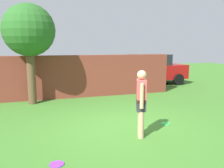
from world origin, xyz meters
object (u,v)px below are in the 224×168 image
tree (29,31)px  frisbee_purple (57,164)px  frisbee_green (165,124)px  person (141,100)px  car (150,69)px

tree → frisbee_purple: size_ratio=13.74×
frisbee_green → tree: bearing=134.4°
person → car: car is taller
person → frisbee_green: person is taller
frisbee_green → car: bearing=66.7°
tree → frisbee_purple: 5.77m
tree → person: tree is taller
tree → frisbee_purple: (0.46, -5.08, -2.70)m
car → frisbee_purple: bearing=-132.0°
tree → car: bearing=23.4°
frisbee_purple → car: bearing=53.0°
frisbee_purple → frisbee_green: bearing=24.3°
person → frisbee_green: (1.06, 0.62, -0.89)m
person → car: bearing=-6.4°
person → frisbee_purple: 2.39m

